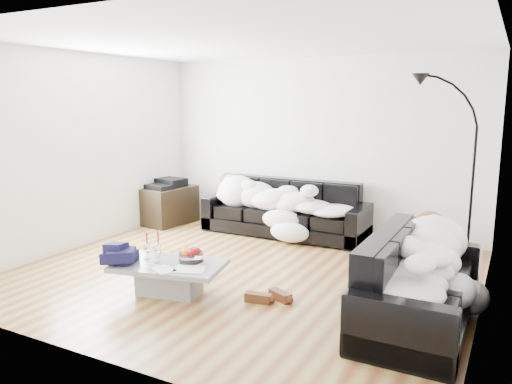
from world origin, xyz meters
The scene contains 24 objects.
ground centered at (0.00, 0.00, 0.00)m, with size 5.00×5.00×0.00m, color brown.
wall_back centered at (0.00, 2.25, 1.30)m, with size 5.00×0.02×2.60m, color silver.
wall_left centered at (-2.50, 0.00, 1.30)m, with size 0.02×4.50×2.60m, color silver.
wall_right centered at (2.50, 0.00, 1.30)m, with size 0.02×4.50×2.60m, color silver.
ceiling centered at (0.00, 0.00, 2.60)m, with size 5.00×5.00×0.00m, color white.
sofa_back centered at (-0.28, 1.75, 0.40)m, with size 2.43×0.84×0.79m, color black.
sofa_right centered at (2.03, -0.38, 0.40)m, with size 1.96×0.84×0.79m, color black.
sleeper_back centered at (-0.28, 1.70, 0.63)m, with size 2.05×0.71×0.41m, color white, non-canonical shape.
sleeper_right centered at (2.03, -0.38, 0.63)m, with size 1.68×0.71×0.41m, color white, non-canonical shape.
teal_cushion centered at (1.97, 0.22, 0.72)m, with size 0.36×0.30×0.20m, color #0D5F3B.
coffee_table centered at (-0.37, -0.91, 0.16)m, with size 1.11×0.65×0.32m, color #939699.
fruit_bowl centered at (-0.20, -0.76, 0.40)m, with size 0.26×0.26×0.16m, color white.
wine_glass_a centered at (-0.58, -0.81, 0.40)m, with size 0.07×0.07×0.16m, color white.
wine_glass_b centered at (-0.65, -0.92, 0.41)m, with size 0.07×0.07×0.17m, color white.
wine_glass_c centered at (-0.49, -0.95, 0.42)m, with size 0.08×0.08×0.19m, color white.
candle_left centered at (-0.82, -0.71, 0.43)m, with size 0.04×0.04×0.21m, color maroon.
candle_right centered at (-0.69, -0.68, 0.44)m, with size 0.04×0.04×0.24m, color maroon.
newspaper_a centered at (-0.06, -0.98, 0.33)m, with size 0.31×0.23×0.01m, color silver.
newspaper_b centered at (-0.29, -1.10, 0.33)m, with size 0.25×0.18×0.01m, color silver.
navy_jacket centered at (-0.78, -1.16, 0.49)m, with size 0.34×0.29×0.17m, color black, non-canonical shape.
shoes centered at (0.63, -0.62, 0.05)m, with size 0.45×0.32×0.10m, color #472311, non-canonical shape.
av_cabinet centered at (-2.25, 1.50, 0.30)m, with size 0.59×0.86×0.59m, color black.
stereo centered at (-2.25, 1.50, 0.66)m, with size 0.44×0.34×0.13m, color black.
floor_lamp centered at (2.23, 1.83, 1.01)m, with size 0.74×0.29×2.03m, color black, non-canonical shape.
Camera 1 is at (2.71, -4.81, 1.96)m, focal length 35.00 mm.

